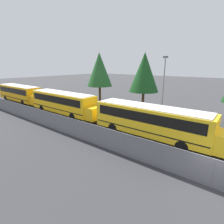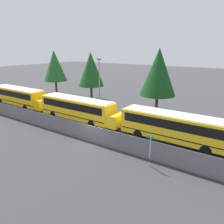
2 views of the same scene
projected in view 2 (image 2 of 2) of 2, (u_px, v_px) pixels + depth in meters
ground_plane at (92, 142)px, 23.27m from camera, size 200.00×200.00×0.00m
road_strip at (48, 167)px, 18.53m from camera, size 125.59×12.00×0.01m
fence at (92, 134)px, 23.00m from camera, size 91.66×0.07×1.88m
school_bus_1 at (19, 96)px, 36.70m from camera, size 12.78×2.56×3.21m
school_bus_2 at (78, 108)px, 29.32m from camera, size 12.78×2.56×3.21m
school_bus_3 at (177, 126)px, 22.42m from camera, size 12.78×2.56×3.21m
street_sign at (150, 150)px, 18.24m from camera, size 0.70×0.09×2.75m
light_pole at (99, 81)px, 35.56m from camera, size 0.60×0.24×8.00m
tree_0 at (158, 72)px, 32.20m from camera, size 5.36×5.36×9.72m
tree_2 at (55, 66)px, 44.60m from camera, size 4.72×4.72×9.17m
tree_3 at (91, 69)px, 40.65m from camera, size 4.79×4.79×8.90m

